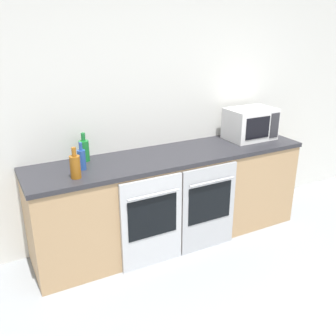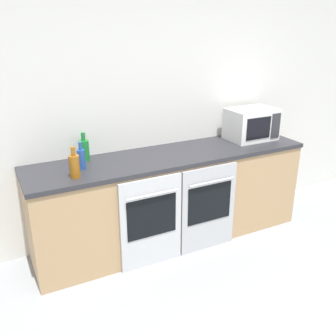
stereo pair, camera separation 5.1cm
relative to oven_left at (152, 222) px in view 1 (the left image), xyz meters
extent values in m
cube|color=silver|center=(0.36, 0.66, 0.88)|extent=(10.00, 0.06, 2.60)
cube|color=tan|center=(0.36, 0.32, 0.00)|extent=(2.64, 0.61, 0.85)
cube|color=#28282D|center=(0.36, 0.32, 0.44)|extent=(2.66, 0.64, 0.04)
cube|color=#B7BABF|center=(0.00, 0.00, -0.01)|extent=(0.57, 0.03, 0.83)
cube|color=black|center=(0.00, -0.02, 0.06)|extent=(0.45, 0.01, 0.37)
cylinder|color=#B7BABF|center=(0.00, -0.04, 0.28)|extent=(0.46, 0.02, 0.02)
cube|color=#A8AAAF|center=(0.58, 0.00, -0.01)|extent=(0.57, 0.03, 0.83)
cube|color=black|center=(0.58, -0.02, 0.06)|extent=(0.45, 0.01, 0.37)
cylinder|color=#A8AAAF|center=(0.58, -0.04, 0.28)|extent=(0.46, 0.02, 0.02)
cube|color=silver|center=(1.32, 0.38, 0.62)|extent=(0.49, 0.34, 0.32)
cube|color=black|center=(1.27, 0.21, 0.62)|extent=(0.29, 0.01, 0.22)
cube|color=#2D2D33|center=(1.49, 0.21, 0.62)|extent=(0.11, 0.01, 0.26)
cylinder|color=#19722D|center=(-0.40, 0.52, 0.56)|extent=(0.09, 0.09, 0.18)
cylinder|color=#19722D|center=(-0.40, 0.52, 0.68)|extent=(0.04, 0.04, 0.07)
cylinder|color=#234793|center=(-0.47, 0.32, 0.55)|extent=(0.07, 0.07, 0.17)
cylinder|color=#234793|center=(-0.47, 0.32, 0.66)|extent=(0.03, 0.03, 0.06)
cylinder|color=#8C5114|center=(-0.57, 0.16, 0.55)|extent=(0.08, 0.08, 0.18)
cylinder|color=#8C5114|center=(-0.57, 0.16, 0.68)|extent=(0.03, 0.03, 0.07)
camera|label=1|loc=(-1.20, -2.55, 1.59)|focal=40.00mm
camera|label=2|loc=(-1.15, -2.58, 1.59)|focal=40.00mm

